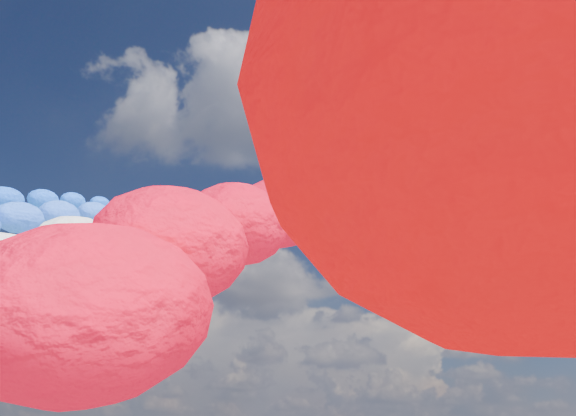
# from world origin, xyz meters

# --- Properties ---
(jet_0) EXTENTS (9.20, 12.59, 5.47)m
(jet_0) POSITION_xyz_m (-28.22, -4.32, 103.62)
(jet_0) COLOR black
(jet_1) EXTENTS (9.42, 12.75, 5.47)m
(jet_1) POSITION_xyz_m (-19.25, 3.77, 103.62)
(jet_1) COLOR black
(trail_1) EXTENTS (5.82, 124.64, 49.50)m
(trail_1) POSITION_xyz_m (-19.25, -60.69, 80.57)
(trail_1) COLOR blue
(jet_2) EXTENTS (9.68, 12.93, 5.47)m
(jet_2) POSITION_xyz_m (-8.69, 14.05, 103.62)
(jet_2) COLOR black
(trail_2) EXTENTS (5.82, 124.64, 49.50)m
(trail_2) POSITION_xyz_m (-8.69, -50.41, 80.57)
(trail_2) COLOR #1345FF
(jet_3) EXTENTS (9.60, 12.88, 5.47)m
(jet_3) POSITION_xyz_m (-0.07, 8.78, 103.62)
(jet_3) COLOR black
(trail_3) EXTENTS (5.82, 124.64, 49.50)m
(trail_3) POSITION_xyz_m (-0.07, -55.68, 80.57)
(trail_3) COLOR white
(jet_4) EXTENTS (9.34, 12.69, 5.47)m
(jet_4) POSITION_xyz_m (-1.35, 22.82, 103.62)
(jet_4) COLOR black
(trail_4) EXTENTS (5.82, 124.64, 49.50)m
(trail_4) POSITION_xyz_m (-1.35, -41.64, 80.57)
(trail_4) COLOR silver
(jet_5) EXTENTS (9.19, 12.58, 5.47)m
(jet_5) POSITION_xyz_m (7.37, 11.14, 103.62)
(jet_5) COLOR black
(trail_5) EXTENTS (5.82, 124.64, 49.50)m
(trail_5) POSITION_xyz_m (7.37, -53.32, 80.57)
(trail_5) COLOR red
(jet_6) EXTENTS (9.44, 12.77, 5.47)m
(jet_6) POSITION_xyz_m (17.34, 4.01, 103.62)
(jet_6) COLOR black
(trail_6) EXTENTS (5.82, 124.64, 49.50)m
(trail_6) POSITION_xyz_m (17.34, -60.44, 80.57)
(trail_6) COLOR red
(jet_7) EXTENTS (9.34, 12.69, 5.47)m
(jet_7) POSITION_xyz_m (26.47, -5.72, 103.62)
(jet_7) COLOR black
(trail_7) EXTENTS (5.82, 124.64, 49.50)m
(trail_7) POSITION_xyz_m (26.47, -70.18, 80.57)
(trail_7) COLOR red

